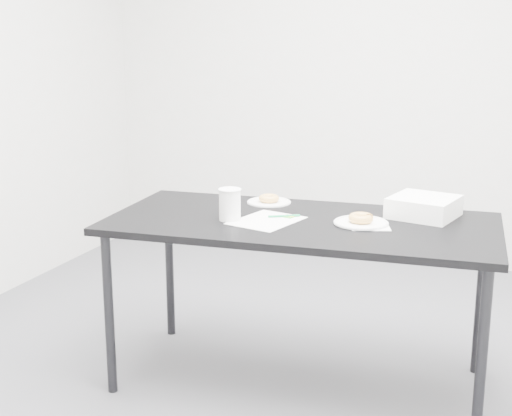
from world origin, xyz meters
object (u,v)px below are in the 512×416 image
(scorecard, at_px, (266,221))
(plate_far, at_px, (269,202))
(table, at_px, (301,233))
(plate_near, at_px, (361,223))
(donut_far, at_px, (269,198))
(pen, at_px, (284,216))
(bakery_box, at_px, (424,207))
(donut_near, at_px, (361,218))
(coffee_cup, at_px, (230,204))

(scorecard, bearing_deg, plate_far, 122.04)
(table, bearing_deg, plate_near, 1.95)
(table, xyz_separation_m, plate_near, (0.26, 0.03, 0.07))
(donut_far, bearing_deg, pen, -56.97)
(table, relative_size, bakery_box, 6.43)
(pen, height_order, plate_far, pen)
(donut_near, bearing_deg, coffee_cup, -166.41)
(scorecard, height_order, bakery_box, bakery_box)
(scorecard, bearing_deg, donut_far, 122.04)
(table, height_order, plate_far, plate_far)
(donut_far, bearing_deg, scorecard, -72.16)
(coffee_cup, distance_m, bakery_box, 0.88)
(table, bearing_deg, donut_near, 1.95)
(table, bearing_deg, pen, 162.91)
(plate_near, relative_size, bakery_box, 0.87)
(table, distance_m, bakery_box, 0.57)
(donut_far, relative_size, bakery_box, 0.37)
(table, height_order, plate_near, plate_near)
(donut_near, height_order, donut_far, donut_near)
(plate_near, xyz_separation_m, donut_far, (-0.51, 0.24, 0.02))
(plate_near, bearing_deg, donut_near, 90.00)
(scorecard, bearing_deg, bakery_box, 40.98)
(pen, xyz_separation_m, plate_near, (0.35, 0.01, -0.00))
(scorecard, xyz_separation_m, pen, (0.05, 0.08, 0.01))
(donut_near, bearing_deg, bakery_box, 44.59)
(table, height_order, donut_far, donut_far)
(plate_far, relative_size, bakery_box, 0.78)
(donut_far, distance_m, bakery_box, 0.75)
(bakery_box, bearing_deg, scorecard, -140.34)
(coffee_cup, height_order, bakery_box, coffee_cup)
(donut_far, bearing_deg, coffee_cup, -97.57)
(plate_far, bearing_deg, donut_far, 0.00)
(plate_far, bearing_deg, coffee_cup, -97.57)
(plate_near, xyz_separation_m, plate_far, (-0.51, 0.24, -0.00))
(plate_near, relative_size, plate_far, 1.11)
(table, xyz_separation_m, pen, (-0.09, 0.02, 0.07))
(donut_far, bearing_deg, donut_near, -25.15)
(plate_far, height_order, donut_far, donut_far)
(pen, bearing_deg, table, -41.87)
(scorecard, distance_m, plate_near, 0.42)
(donut_far, xyz_separation_m, coffee_cup, (-0.05, -0.38, 0.05))
(table, relative_size, pen, 12.26)
(table, distance_m, plate_near, 0.27)
(table, xyz_separation_m, scorecard, (-0.14, -0.06, 0.06))
(plate_near, height_order, donut_far, donut_far)
(plate_near, height_order, donut_near, donut_near)
(pen, height_order, coffee_cup, coffee_cup)
(pen, height_order, plate_near, pen)
(scorecard, bearing_deg, pen, 71.35)
(table, height_order, coffee_cup, coffee_cup)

